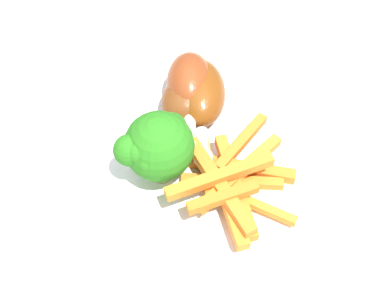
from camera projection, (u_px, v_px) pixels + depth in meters
The scene contains 7 objects.
dining_table at pixel (146, 188), 0.60m from camera, with size 1.19×0.73×0.71m.
dinner_plate at pixel (192, 160), 0.49m from camera, with size 0.25×0.25×0.01m, color white.
broccoli_floret_front at pixel (157, 146), 0.44m from camera, with size 0.06×0.07×0.08m.
carrot_fries_pile at pixel (230, 180), 0.45m from camera, with size 0.12×0.13×0.04m.
chicken_drumstick_near at pixel (191, 98), 0.50m from camera, with size 0.07×0.13×0.04m.
chicken_drumstick_far at pixel (200, 96), 0.50m from camera, with size 0.09×0.13×0.04m.
chicken_drumstick_extra at pixel (190, 87), 0.50m from camera, with size 0.08×0.12×0.05m.
Camera 1 is at (-0.19, 0.25, 1.12)m, focal length 47.02 mm.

